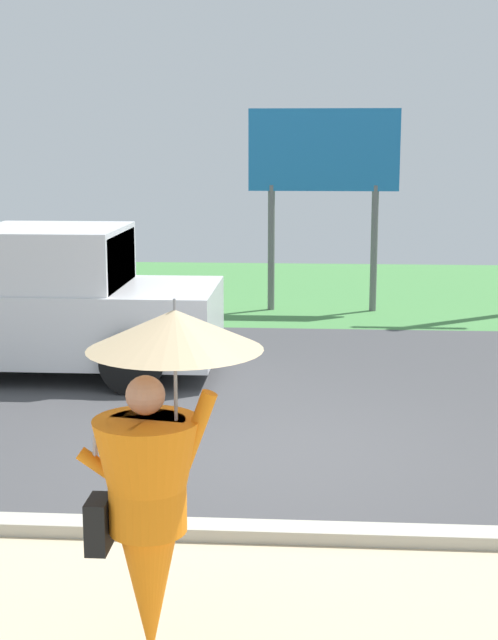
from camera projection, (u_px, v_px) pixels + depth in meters
name	position (u px, v px, depth m)	size (l,w,h in m)	color
ground_plane	(278.00, 379.00, 11.90)	(40.00, 22.00, 0.20)	#424244
monk_pedestrian	(154.00, 482.00, 5.18)	(1.06, 0.97, 2.13)	orange
pickup_truck	(19.00, 305.00, 12.00)	(5.20, 2.28, 1.88)	silver
roadside_billboard	(324.00, 165.00, 16.00)	(2.60, 0.12, 3.50)	slate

